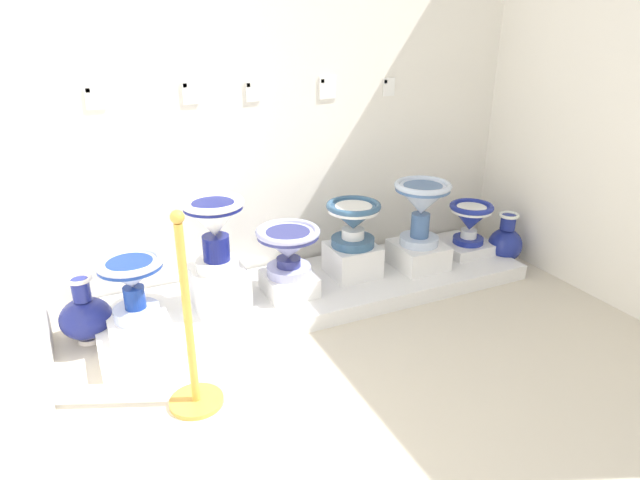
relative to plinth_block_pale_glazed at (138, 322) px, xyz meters
name	(u,v)px	position (x,y,z in m)	size (l,w,h in m)	color
ground_plane	(473,451)	(1.22, -1.52, -0.15)	(5.37, 5.61, 0.02)	beige
wall_back	(293,77)	(1.22, 0.52, 1.27)	(3.57, 0.06, 2.82)	white
display_platform	(322,289)	(1.22, 0.07, -0.08)	(2.91, 0.80, 0.11)	white
plinth_block_pale_glazed	(138,322)	(0.00, 0.00, 0.00)	(0.34, 0.36, 0.06)	white
antique_toilet_pale_glazed	(132,277)	(0.00, 0.00, 0.29)	(0.38, 0.38, 0.38)	#B1BEE5
plinth_block_leftmost	(219,287)	(0.50, 0.05, 0.09)	(0.32, 0.33, 0.25)	white
antique_toilet_leftmost	(214,223)	(0.50, 0.05, 0.52)	(0.37, 0.37, 0.45)	white
plinth_block_tall_cobalt	(289,283)	(0.96, 0.02, 0.04)	(0.31, 0.32, 0.13)	white
antique_toilet_tall_cobalt	(288,245)	(0.96, 0.02, 0.31)	(0.41, 0.41, 0.32)	#AEB1E6
plinth_block_slender_white	(352,259)	(1.46, 0.10, 0.08)	(0.32, 0.32, 0.22)	white
antique_toilet_slender_white	(353,219)	(1.46, 0.10, 0.38)	(0.37, 0.37, 0.31)	#34597D
plinth_block_broad_patterned	(418,255)	(1.95, 0.01, 0.06)	(0.34, 0.36, 0.17)	white
antique_toilet_broad_patterned	(422,202)	(1.95, 0.01, 0.46)	(0.39, 0.39, 0.45)	silver
plinth_block_rightmost	(467,247)	(2.44, 0.06, 0.01)	(0.37, 0.30, 0.08)	white
antique_toilet_rightmost	(470,218)	(2.44, 0.06, 0.25)	(0.32, 0.32, 0.31)	navy
info_placard_first	(95,97)	(-0.02, 0.48, 1.22)	(0.11, 0.01, 0.13)	white
info_placard_second	(191,92)	(0.52, 0.48, 1.22)	(0.10, 0.01, 0.14)	white
info_placard_third	(253,91)	(0.92, 0.48, 1.20)	(0.09, 0.01, 0.13)	white
info_placard_fourth	(328,87)	(1.45, 0.48, 1.20)	(0.12, 0.01, 0.15)	white
info_placard_fifth	(389,87)	(1.93, 0.48, 1.18)	(0.09, 0.01, 0.13)	white
decorative_vase_corner	(86,316)	(-0.27, 0.15, 0.03)	(0.30, 0.30, 0.42)	white
decorative_vase_companion	(505,243)	(2.70, -0.06, 0.04)	(0.26, 0.26, 0.41)	white
stanchion_post_near_left	(192,354)	(0.17, -0.69, 0.16)	(0.27, 0.27, 1.02)	gold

